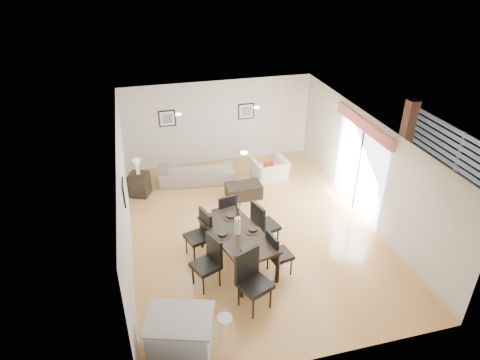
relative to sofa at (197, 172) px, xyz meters
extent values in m
plane|color=#B07948|center=(0.96, -2.78, -0.33)|extent=(8.00, 8.00, 0.00)
cube|color=beige|center=(0.96, 1.22, 1.02)|extent=(6.00, 0.04, 2.70)
cube|color=beige|center=(0.96, -6.78, 1.02)|extent=(6.00, 0.04, 2.70)
cube|color=beige|center=(-2.04, -2.78, 1.02)|extent=(0.04, 8.00, 2.70)
cube|color=beige|center=(3.96, -2.78, 1.02)|extent=(0.04, 8.00, 2.70)
cube|color=white|center=(0.96, -2.78, 2.37)|extent=(6.00, 8.00, 0.02)
imported|color=gray|center=(0.00, 0.00, 0.00)|extent=(2.34, 1.18, 0.65)
imported|color=silver|center=(2.18, -0.44, 0.00)|extent=(1.10, 0.99, 0.65)
imported|color=#335524|center=(6.39, -3.10, 0.02)|extent=(0.71, 0.64, 0.69)
imported|color=#335524|center=(6.82, -1.92, -0.01)|extent=(0.38, 0.38, 0.63)
cube|color=black|center=(0.27, -3.98, 0.49)|extent=(1.50, 2.22, 0.07)
cylinder|color=black|center=(0.09, -5.01, 0.06)|extent=(0.08, 0.08, 0.78)
cylinder|color=black|center=(-0.40, -3.18, 0.06)|extent=(0.08, 0.08, 0.78)
cylinder|color=black|center=(0.94, -4.78, 0.06)|extent=(0.08, 0.08, 0.78)
cylinder|color=black|center=(0.45, -2.95, 0.06)|extent=(0.08, 0.08, 0.78)
cube|color=black|center=(-0.54, -4.49, 0.19)|extent=(0.68, 0.68, 0.09)
cube|color=black|center=(-0.33, -4.40, 0.52)|extent=(0.26, 0.50, 0.62)
cylinder|color=black|center=(-0.81, -4.38, -0.09)|extent=(0.04, 0.04, 0.47)
cylinder|color=black|center=(-0.43, -4.22, -0.09)|extent=(0.04, 0.04, 0.47)
cylinder|color=black|center=(-0.65, -4.75, -0.09)|extent=(0.04, 0.04, 0.47)
cylinder|color=black|center=(-0.28, -4.59, -0.09)|extent=(0.04, 0.04, 0.47)
cube|color=black|center=(-0.54, -3.47, 0.19)|extent=(0.65, 0.65, 0.09)
cube|color=black|center=(-0.33, -3.40, 0.51)|extent=(0.23, 0.51, 0.61)
cylinder|color=black|center=(-0.79, -3.34, -0.09)|extent=(0.04, 0.04, 0.47)
cylinder|color=black|center=(-0.41, -3.22, -0.09)|extent=(0.04, 0.04, 0.47)
cylinder|color=black|center=(-0.67, -3.72, -0.09)|extent=(0.04, 0.04, 0.47)
cylinder|color=black|center=(-0.29, -3.60, -0.09)|extent=(0.04, 0.04, 0.47)
cube|color=black|center=(1.08, -4.49, 0.15)|extent=(0.56, 0.56, 0.08)
cube|color=black|center=(0.88, -4.52, 0.45)|extent=(0.15, 0.48, 0.57)
cylinder|color=black|center=(1.30, -4.64, -0.11)|extent=(0.04, 0.04, 0.44)
cylinder|color=black|center=(0.93, -4.70, -0.11)|extent=(0.04, 0.04, 0.44)
cylinder|color=black|center=(1.23, -4.27, -0.11)|extent=(0.04, 0.04, 0.44)
cylinder|color=black|center=(0.86, -4.34, -0.11)|extent=(0.04, 0.04, 0.44)
cube|color=black|center=(1.08, -3.47, 0.21)|extent=(0.67, 0.67, 0.09)
cube|color=black|center=(0.86, -3.54, 0.55)|extent=(0.22, 0.54, 0.64)
cylinder|color=black|center=(1.34, -3.61, -0.08)|extent=(0.04, 0.04, 0.49)
cylinder|color=black|center=(0.94, -3.73, -0.08)|extent=(0.04, 0.04, 0.49)
cylinder|color=black|center=(1.23, -3.21, -0.08)|extent=(0.04, 0.04, 0.49)
cylinder|color=black|center=(0.82, -3.33, -0.08)|extent=(0.04, 0.04, 0.49)
cube|color=black|center=(0.27, -5.33, 0.24)|extent=(0.75, 0.75, 0.10)
cube|color=black|center=(0.17, -5.10, 0.60)|extent=(0.55, 0.30, 0.68)
cylinder|color=black|center=(0.16, -5.63, -0.07)|extent=(0.04, 0.04, 0.52)
cylinder|color=black|center=(-0.02, -5.22, -0.07)|extent=(0.04, 0.04, 0.52)
cylinder|color=black|center=(0.57, -5.45, -0.07)|extent=(0.04, 0.04, 0.52)
cylinder|color=black|center=(0.38, -5.04, -0.07)|extent=(0.04, 0.04, 0.52)
cube|color=black|center=(0.27, -2.62, 0.16)|extent=(0.58, 0.58, 0.08)
cube|color=black|center=(0.32, -2.83, 0.47)|extent=(0.49, 0.17, 0.58)
cylinder|color=black|center=(0.41, -2.40, -0.10)|extent=(0.04, 0.04, 0.44)
cylinder|color=black|center=(0.50, -2.77, -0.10)|extent=(0.04, 0.04, 0.44)
cylinder|color=black|center=(0.04, -2.48, -0.10)|extent=(0.04, 0.04, 0.44)
cylinder|color=black|center=(0.13, -2.85, -0.10)|extent=(0.04, 0.04, 0.44)
cylinder|color=white|center=(0.27, -3.98, 0.72)|extent=(0.14, 0.14, 0.40)
cylinder|color=black|center=(0.61, -3.98, 0.53)|extent=(0.39, 0.39, 0.01)
cylinder|color=black|center=(0.61, -3.98, 0.56)|extent=(0.21, 0.21, 0.06)
cylinder|color=black|center=(0.27, -3.35, 0.53)|extent=(0.39, 0.39, 0.01)
cylinder|color=black|center=(0.27, -3.35, 0.56)|extent=(0.21, 0.21, 0.06)
cylinder|color=black|center=(-0.07, -3.98, 0.53)|extent=(0.39, 0.39, 0.01)
cylinder|color=black|center=(-0.07, -3.98, 0.56)|extent=(0.21, 0.21, 0.06)
cylinder|color=black|center=(0.27, -4.61, 0.53)|extent=(0.39, 0.39, 0.01)
cylinder|color=black|center=(0.27, -4.61, 0.56)|extent=(0.21, 0.21, 0.06)
cube|color=black|center=(1.14, -1.22, -0.13)|extent=(1.00, 0.60, 0.40)
cube|color=black|center=(-1.70, -0.36, 0.01)|extent=(0.67, 0.67, 0.68)
cylinder|color=white|center=(-1.70, -0.36, 0.45)|extent=(0.11, 0.11, 0.19)
cone|color=white|center=(-1.70, -0.36, 0.67)|extent=(0.23, 0.23, 0.26)
cube|color=maroon|center=(2.09, -0.53, 0.19)|extent=(0.29, 0.11, 0.29)
cube|color=silver|center=(-1.27, -6.01, 0.05)|extent=(1.25, 1.08, 0.75)
cube|color=#ACACAE|center=(-1.27, -6.01, 0.45)|extent=(1.36, 1.19, 0.05)
cylinder|color=silver|center=(-0.48, -6.01, 0.25)|extent=(0.27, 0.27, 0.04)
cylinder|color=silver|center=(-0.39, -5.92, -0.04)|extent=(0.02, 0.02, 0.58)
cylinder|color=silver|center=(-0.57, -5.92, -0.04)|extent=(0.02, 0.02, 0.58)
cylinder|color=silver|center=(-0.57, -6.10, -0.04)|extent=(0.02, 0.02, 0.58)
cylinder|color=silver|center=(-0.39, -6.10, -0.04)|extent=(0.02, 0.02, 0.58)
cube|color=black|center=(-0.64, 1.19, 1.32)|extent=(0.52, 0.03, 0.52)
cube|color=white|center=(-0.64, 1.19, 1.32)|extent=(0.44, 0.04, 0.44)
cube|color=#54544F|center=(-0.64, 1.19, 1.32)|extent=(0.30, 0.04, 0.30)
cube|color=black|center=(1.86, 1.19, 1.32)|extent=(0.52, 0.03, 0.52)
cube|color=white|center=(1.86, 1.19, 1.32)|extent=(0.44, 0.04, 0.44)
cube|color=#54544F|center=(1.86, 1.19, 1.32)|extent=(0.30, 0.04, 0.30)
cube|color=black|center=(-2.01, -2.98, 1.32)|extent=(0.03, 0.52, 0.52)
cube|color=white|center=(-2.01, -2.98, 1.32)|extent=(0.04, 0.44, 0.44)
cube|color=#54544F|center=(-2.01, -2.98, 1.32)|extent=(0.04, 0.30, 0.30)
cube|color=white|center=(3.94, -2.48, 0.80)|extent=(0.02, 2.40, 2.25)
cube|color=black|center=(3.92, -2.48, 0.80)|extent=(0.03, 0.05, 2.25)
cube|color=black|center=(3.92, -2.48, 1.94)|extent=(0.03, 2.50, 0.05)
cube|color=maroon|center=(3.88, -2.48, 2.10)|extent=(0.10, 2.70, 0.28)
plane|color=gray|center=(5.96, -2.48, -0.33)|extent=(6.00, 6.00, 0.00)
cube|color=#2E2E31|center=(7.16, -2.48, 0.57)|extent=(0.08, 5.50, 1.80)
cube|color=brown|center=(7.01, -0.08, 0.67)|extent=(0.35, 0.35, 2.00)
camera|label=1|loc=(-1.56, -11.29, 6.09)|focal=32.00mm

